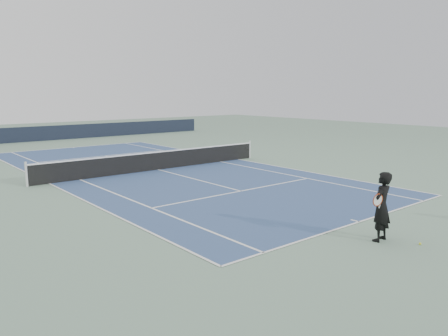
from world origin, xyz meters
TOP-DOWN VIEW (x-y plane):
  - ground at (0.00, 0.00)m, footprint 80.00×80.00m
  - court_surface at (0.00, 0.00)m, footprint 10.97×23.77m
  - tennis_net at (0.00, 0.00)m, footprint 12.90×0.10m
  - windscreen_far at (0.00, 17.88)m, footprint 30.00×0.25m
  - tennis_player at (-1.04, -13.19)m, footprint 0.84×0.60m
  - tennis_ball at (-0.52, -14.06)m, footprint 0.07×0.07m

SIDE VIEW (x-z plane):
  - ground at x=0.00m, z-range 0.00..0.00m
  - court_surface at x=0.00m, z-range 0.00..0.01m
  - tennis_ball at x=-0.52m, z-range 0.00..0.07m
  - tennis_net at x=0.00m, z-range -0.03..1.04m
  - windscreen_far at x=0.00m, z-range 0.00..1.20m
  - tennis_player at x=-1.04m, z-range 0.00..1.89m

